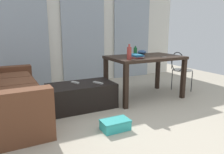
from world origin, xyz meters
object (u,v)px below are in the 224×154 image
bottle_near (135,51)px  bottle_far (129,53)px  tv_remote_secondary (75,82)px  craft_table (145,62)px  bowl (142,52)px  book_stack (136,56)px  scissors (163,57)px  coffee_table (81,96)px  shoebox (115,125)px  couch (4,98)px  wire_chair (180,67)px  tv_remote_primary (98,83)px

bottle_near → bottle_far: 0.63m
tv_remote_secondary → bottle_far: bearing=-49.6°
craft_table → bowl: bearing=66.2°
book_stack → scissors: 0.50m
coffee_table → shoebox: (0.12, -0.97, -0.13)m
coffee_table → couch: bearing=178.8°
couch → bowl: bowl is taller
coffee_table → book_stack: 1.14m
coffee_table → scissors: bearing=-9.6°
wire_chair → book_stack: 1.21m
couch → wire_chair: 3.25m
wire_chair → scissors: size_ratio=7.80×
coffee_table → bottle_far: 1.04m
couch → bottle_far: 1.97m
craft_table → scissors: 0.34m
coffee_table → bowl: bowl is taller
bottle_near → tv_remote_primary: size_ratio=0.91×
craft_table → bowl: (0.12, 0.28, 0.15)m
shoebox → craft_table: bearing=40.9°
bottle_far → tv_remote_primary: size_ratio=1.31×
couch → bowl: bearing=5.8°
bottle_far → shoebox: 1.25m
craft_table → tv_remote_secondary: (-1.30, 0.08, -0.26)m
book_stack → shoebox: 1.40m
tv_remote_secondary → wire_chair: bearing=-28.9°
craft_table → coffee_table: bearing=-180.0°
shoebox → tv_remote_secondary: bearing=100.3°
bottle_far → couch: bearing=171.4°
book_stack → bottle_far: bearing=-148.9°
bottle_far → bowl: 0.82m
bowl → shoebox: size_ratio=0.46×
scissors → craft_table: bearing=130.8°
couch → book_stack: bearing=-4.1°
craft_table → tv_remote_primary: 1.02m
bottle_far → book_stack: size_ratio=0.84×
book_stack → scissors: bearing=-13.7°
couch → coffee_table: bearing=-1.2°
shoebox → tv_remote_primary: bearing=81.0°
craft_table → tv_remote_primary: (-0.98, -0.10, -0.26)m
tv_remote_secondary → shoebox: tv_remote_secondary is taller
tv_remote_primary → shoebox: 0.94m
couch → shoebox: (1.24, -0.99, -0.25)m
couch → tv_remote_secondary: (1.05, 0.05, 0.09)m
craft_table → bowl: bowl is taller
scissors → tv_remote_primary: 1.25m
tv_remote_secondary → bottle_near: bearing=-21.2°
wire_chair → coffee_table: bearing=-179.6°
shoebox → bottle_far: bearing=48.7°
bottle_near → couch: bearing=-175.4°
bottle_near → book_stack: bearing=-121.0°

